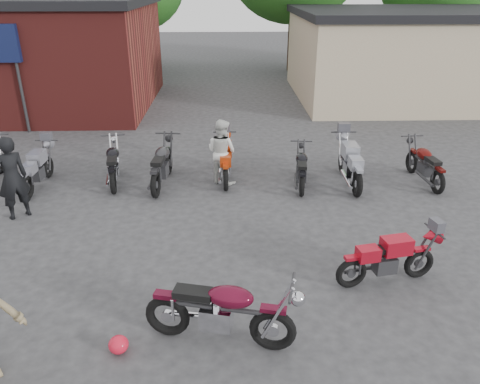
{
  "coord_description": "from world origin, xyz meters",
  "views": [
    {
      "loc": [
        0.27,
        -6.15,
        4.86
      ],
      "look_at": [
        0.51,
        2.59,
        0.9
      ],
      "focal_mm": 35.0,
      "sensor_mm": 36.0,
      "label": 1
    }
  ],
  "objects_px": {
    "person_dark": "(12,178)",
    "row_bike_1": "(37,167)",
    "helmet": "(119,345)",
    "row_bike_6": "(350,161)",
    "person_light": "(222,152)",
    "row_bike_7": "(425,162)",
    "row_bike_3": "(162,162)",
    "sportbike": "(389,256)",
    "vintage_motorcycle": "(222,307)",
    "row_bike_4": "(225,158)",
    "row_bike_2": "(113,162)",
    "row_bike_5": "(302,166)"
  },
  "relations": [
    {
      "from": "row_bike_7",
      "to": "person_light",
      "type": "bearing_deg",
      "value": 82.94
    },
    {
      "from": "row_bike_2",
      "to": "row_bike_5",
      "type": "distance_m",
      "value": 4.88
    },
    {
      "from": "helmet",
      "to": "row_bike_7",
      "type": "height_order",
      "value": "row_bike_7"
    },
    {
      "from": "helmet",
      "to": "row_bike_7",
      "type": "xyz_separation_m",
      "value": [
        6.72,
        6.02,
        0.43
      ]
    },
    {
      "from": "vintage_motorcycle",
      "to": "person_light",
      "type": "bearing_deg",
      "value": 103.3
    },
    {
      "from": "row_bike_4",
      "to": "row_bike_5",
      "type": "bearing_deg",
      "value": -104.68
    },
    {
      "from": "person_dark",
      "to": "row_bike_7",
      "type": "xyz_separation_m",
      "value": [
        9.84,
        1.71,
        -0.38
      ]
    },
    {
      "from": "person_dark",
      "to": "row_bike_1",
      "type": "height_order",
      "value": "person_dark"
    },
    {
      "from": "helmet",
      "to": "row_bike_5",
      "type": "distance_m",
      "value": 6.88
    },
    {
      "from": "person_light",
      "to": "row_bike_4",
      "type": "xyz_separation_m",
      "value": [
        0.09,
        0.22,
        -0.27
      ]
    },
    {
      "from": "sportbike",
      "to": "person_dark",
      "type": "xyz_separation_m",
      "value": [
        -7.48,
        2.72,
        0.42
      ]
    },
    {
      "from": "helmet",
      "to": "row_bike_6",
      "type": "height_order",
      "value": "row_bike_6"
    },
    {
      "from": "helmet",
      "to": "row_bike_4",
      "type": "bearing_deg",
      "value": 76.61
    },
    {
      "from": "sportbike",
      "to": "row_bike_6",
      "type": "bearing_deg",
      "value": 73.19
    },
    {
      "from": "row_bike_1",
      "to": "row_bike_7",
      "type": "distance_m",
      "value": 9.98
    },
    {
      "from": "row_bike_3",
      "to": "row_bike_5",
      "type": "xyz_separation_m",
      "value": [
        3.58,
        -0.14,
        -0.09
      ]
    },
    {
      "from": "row_bike_6",
      "to": "person_light",
      "type": "bearing_deg",
      "value": 87.02
    },
    {
      "from": "row_bike_4",
      "to": "sportbike",
      "type": "bearing_deg",
      "value": -150.3
    },
    {
      "from": "row_bike_1",
      "to": "row_bike_3",
      "type": "height_order",
      "value": "row_bike_3"
    },
    {
      "from": "person_dark",
      "to": "row_bike_4",
      "type": "xyz_separation_m",
      "value": [
        4.65,
        2.09,
        -0.36
      ]
    },
    {
      "from": "helmet",
      "to": "person_light",
      "type": "distance_m",
      "value": 6.39
    },
    {
      "from": "row_bike_3",
      "to": "row_bike_7",
      "type": "height_order",
      "value": "row_bike_3"
    },
    {
      "from": "row_bike_6",
      "to": "row_bike_4",
      "type": "bearing_deg",
      "value": 83.09
    },
    {
      "from": "sportbike",
      "to": "row_bike_1",
      "type": "bearing_deg",
      "value": 138.24
    },
    {
      "from": "row_bike_6",
      "to": "row_bike_7",
      "type": "bearing_deg",
      "value": -88.44
    },
    {
      "from": "sportbike",
      "to": "person_dark",
      "type": "relative_size",
      "value": 0.95
    },
    {
      "from": "row_bike_1",
      "to": "vintage_motorcycle",
      "type": "bearing_deg",
      "value": -139.99
    },
    {
      "from": "person_dark",
      "to": "row_bike_2",
      "type": "bearing_deg",
      "value": -171.32
    },
    {
      "from": "helmet",
      "to": "row_bike_6",
      "type": "relative_size",
      "value": 0.13
    },
    {
      "from": "sportbike",
      "to": "row_bike_2",
      "type": "xyz_separation_m",
      "value": [
        -5.75,
        4.66,
        0.05
      ]
    },
    {
      "from": "row_bike_2",
      "to": "row_bike_4",
      "type": "distance_m",
      "value": 2.92
    },
    {
      "from": "person_dark",
      "to": "vintage_motorcycle",
      "type": "bearing_deg",
      "value": 98.28
    },
    {
      "from": "row_bike_3",
      "to": "sportbike",
      "type": "bearing_deg",
      "value": -130.18
    },
    {
      "from": "vintage_motorcycle",
      "to": "row_bike_1",
      "type": "distance_m",
      "value": 7.52
    },
    {
      "from": "row_bike_3",
      "to": "row_bike_1",
      "type": "bearing_deg",
      "value": 95.98
    },
    {
      "from": "sportbike",
      "to": "row_bike_7",
      "type": "relative_size",
      "value": 0.92
    },
    {
      "from": "helmet",
      "to": "row_bike_3",
      "type": "relative_size",
      "value": 0.14
    },
    {
      "from": "row_bike_1",
      "to": "row_bike_6",
      "type": "height_order",
      "value": "row_bike_6"
    },
    {
      "from": "helmet",
      "to": "row_bike_4",
      "type": "relative_size",
      "value": 0.14
    },
    {
      "from": "row_bike_1",
      "to": "row_bike_4",
      "type": "relative_size",
      "value": 0.95
    },
    {
      "from": "sportbike",
      "to": "row_bike_1",
      "type": "relative_size",
      "value": 0.95
    },
    {
      "from": "sportbike",
      "to": "helmet",
      "type": "height_order",
      "value": "sportbike"
    },
    {
      "from": "sportbike",
      "to": "person_dark",
      "type": "height_order",
      "value": "person_dark"
    },
    {
      "from": "row_bike_1",
      "to": "row_bike_6",
      "type": "relative_size",
      "value": 0.88
    },
    {
      "from": "row_bike_3",
      "to": "row_bike_5",
      "type": "bearing_deg",
      "value": -87.4
    },
    {
      "from": "vintage_motorcycle",
      "to": "person_dark",
      "type": "bearing_deg",
      "value": 150.81
    },
    {
      "from": "vintage_motorcycle",
      "to": "row_bike_4",
      "type": "xyz_separation_m",
      "value": [
        0.04,
        6.24,
        -0.05
      ]
    },
    {
      "from": "sportbike",
      "to": "row_bike_4",
      "type": "xyz_separation_m",
      "value": [
        -2.83,
        4.81,
        0.06
      ]
    },
    {
      "from": "person_light",
      "to": "row_bike_2",
      "type": "bearing_deg",
      "value": 35.63
    },
    {
      "from": "person_light",
      "to": "row_bike_7",
      "type": "distance_m",
      "value": 5.29
    }
  ]
}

